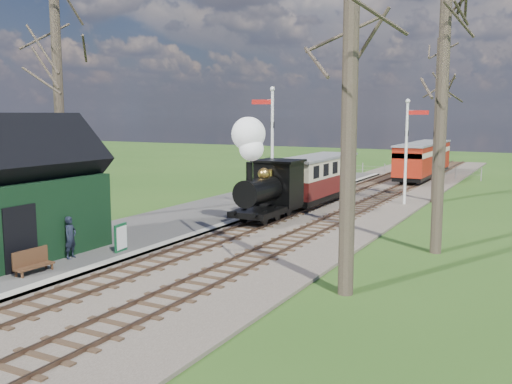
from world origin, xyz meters
TOP-DOWN VIEW (x-y plane):
  - ground at (0.00, 0.00)m, footprint 140.00×140.00m
  - distant_hills at (1.40, 64.38)m, footprint 114.40×48.00m
  - ballast_bed at (1.30, 22.00)m, footprint 8.00×60.00m
  - track_near at (0.00, 22.00)m, footprint 1.60×60.00m
  - track_far at (2.60, 22.00)m, footprint 1.60×60.00m
  - platform at (-3.50, 14.00)m, footprint 5.00×44.00m
  - coping_strip at (-1.20, 14.00)m, footprint 0.40×44.00m
  - station_shed at (-4.30, 4.00)m, footprint 3.25×6.30m
  - semaphore_near at (-0.77, 16.00)m, footprint 1.22×0.24m
  - semaphore_far at (4.37, 22.00)m, footprint 1.22×0.24m
  - bare_trees at (1.33, 10.10)m, footprint 15.51×22.39m
  - fence_line at (0.30, 36.00)m, footprint 12.60×0.08m
  - locomotive at (-0.01, 13.99)m, footprint 1.85×4.31m
  - coach at (0.00, 20.05)m, footprint 2.15×7.38m
  - red_carriage_a at (2.60, 32.10)m, footprint 2.13×5.29m
  - red_carriage_b at (2.60, 37.60)m, footprint 2.13×5.29m
  - sign_board at (-1.76, 6.30)m, footprint 0.16×0.66m
  - bench at (-2.30, 2.97)m, footprint 0.41×1.27m
  - person at (-2.58, 4.79)m, footprint 0.41×0.56m

SIDE VIEW (x-z plane):
  - distant_hills at x=1.40m, z-range -27.22..-5.20m
  - ground at x=0.00m, z-range 0.00..0.00m
  - ballast_bed at x=1.30m, z-range 0.00..0.10m
  - track_near at x=0.00m, z-range 0.02..0.17m
  - track_far at x=2.60m, z-range 0.02..0.17m
  - platform at x=-3.50m, z-range 0.00..0.20m
  - coping_strip at x=-1.20m, z-range 0.00..0.21m
  - bench at x=-2.30m, z-range 0.18..0.90m
  - fence_line at x=0.30m, z-range 0.05..1.05m
  - sign_board at x=-1.76m, z-range 0.20..1.17m
  - person at x=-2.58m, z-range 0.20..1.60m
  - red_carriage_a at x=2.60m, z-range 0.42..2.67m
  - red_carriage_b at x=2.60m, z-range 0.42..2.67m
  - coach at x=0.00m, z-range 0.42..2.69m
  - locomotive at x=-0.01m, z-range -0.18..4.43m
  - station_shed at x=-4.30m, z-range -0.12..4.66m
  - semaphore_far at x=4.37m, z-range 0.49..6.21m
  - semaphore_near at x=-0.77m, z-range 0.51..6.73m
  - bare_trees at x=1.33m, z-range -0.79..11.21m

